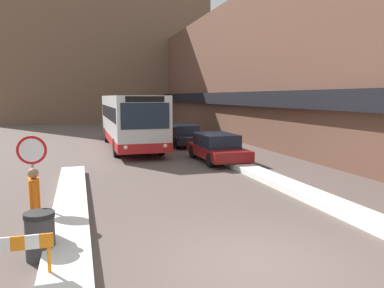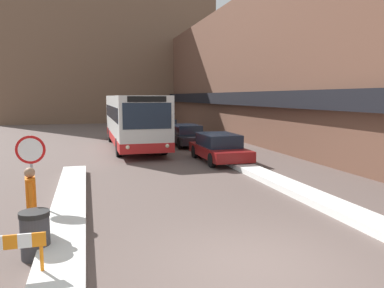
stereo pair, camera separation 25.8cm
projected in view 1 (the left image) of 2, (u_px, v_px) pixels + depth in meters
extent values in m
plane|color=brown|center=(264.00, 265.00, 7.14)|extent=(160.00, 160.00, 0.00)
cube|color=brown|center=(238.00, 74.00, 32.16)|extent=(5.00, 60.00, 10.23)
cube|color=black|center=(208.00, 98.00, 31.63)|extent=(0.50, 60.00, 0.90)
cube|color=brown|center=(103.00, 51.00, 47.50)|extent=(26.00, 8.00, 17.86)
cube|color=silver|center=(70.00, 212.00, 9.94)|extent=(0.90, 12.16, 0.27)
cube|color=silver|center=(288.00, 186.00, 13.00)|extent=(0.90, 13.65, 0.22)
cube|color=silver|center=(130.00, 118.00, 23.31)|extent=(2.69, 11.13, 2.82)
cube|color=red|center=(131.00, 137.00, 23.46)|extent=(2.71, 11.15, 0.49)
cube|color=#192333|center=(130.00, 112.00, 23.26)|extent=(2.72, 10.24, 0.78)
cube|color=#192333|center=(145.00, 116.00, 17.97)|extent=(2.37, 0.03, 1.27)
cube|color=black|center=(145.00, 99.00, 17.87)|extent=(1.89, 0.03, 0.28)
sphere|color=#F2EAC6|center=(126.00, 147.00, 17.87)|extent=(0.20, 0.20, 0.20)
sphere|color=#F2EAC6|center=(165.00, 146.00, 18.42)|extent=(0.20, 0.20, 0.20)
cylinder|color=black|center=(116.00, 148.00, 19.85)|extent=(0.28, 1.00, 1.00)
cylinder|color=black|center=(161.00, 146.00, 20.56)|extent=(0.28, 1.00, 1.00)
cylinder|color=black|center=(107.00, 135.00, 26.40)|extent=(0.28, 1.00, 1.00)
cylinder|color=black|center=(141.00, 134.00, 27.11)|extent=(0.28, 1.00, 1.00)
cube|color=maroon|center=(217.00, 151.00, 18.47)|extent=(1.87, 4.49, 0.49)
cube|color=#192333|center=(216.00, 140.00, 18.51)|extent=(1.64, 2.47, 0.62)
cylinder|color=black|center=(245.00, 158.00, 17.42)|extent=(0.20, 0.66, 0.66)
cylinder|color=black|center=(210.00, 160.00, 16.93)|extent=(0.20, 0.66, 0.66)
cylinder|color=black|center=(223.00, 150.00, 20.06)|extent=(0.20, 0.66, 0.66)
cylinder|color=black|center=(192.00, 152.00, 19.57)|extent=(0.20, 0.66, 0.66)
cube|color=black|center=(183.00, 138.00, 24.41)|extent=(1.77, 4.45, 0.48)
cube|color=#192333|center=(183.00, 129.00, 24.44)|extent=(1.56, 2.45, 0.61)
cylinder|color=black|center=(202.00, 143.00, 23.35)|extent=(0.20, 0.68, 0.68)
cylinder|color=black|center=(177.00, 143.00, 22.88)|extent=(0.20, 0.68, 0.68)
cylinder|color=black|center=(189.00, 138.00, 25.97)|extent=(0.20, 0.68, 0.68)
cylinder|color=black|center=(167.00, 139.00, 25.51)|extent=(0.20, 0.68, 0.68)
cube|color=#38383D|center=(160.00, 129.00, 31.20)|extent=(1.79, 4.38, 0.49)
cube|color=#192333|center=(160.00, 122.00, 31.24)|extent=(1.57, 2.41, 0.61)
cylinder|color=black|center=(174.00, 132.00, 30.17)|extent=(0.20, 0.64, 0.64)
cylinder|color=black|center=(154.00, 133.00, 29.70)|extent=(0.20, 0.64, 0.64)
cylinder|color=black|center=(166.00, 130.00, 32.75)|extent=(0.20, 0.64, 0.64)
cylinder|color=black|center=(148.00, 130.00, 32.28)|extent=(0.20, 0.64, 0.64)
cylinder|color=gray|center=(33.00, 176.00, 10.00)|extent=(0.07, 0.07, 2.16)
cylinder|color=red|center=(32.00, 150.00, 9.89)|extent=(0.76, 0.03, 0.76)
cylinder|color=white|center=(32.00, 150.00, 9.88)|extent=(0.62, 0.02, 0.62)
cylinder|color=#333851|center=(35.00, 222.00, 8.31)|extent=(0.12, 0.12, 0.82)
cylinder|color=#333851|center=(36.00, 227.00, 8.05)|extent=(0.12, 0.12, 0.82)
cube|color=orange|center=(34.00, 192.00, 8.09)|extent=(0.27, 0.47, 0.62)
sphere|color=#9E7556|center=(33.00, 173.00, 8.03)|extent=(0.23, 0.23, 0.23)
cylinder|color=orange|center=(34.00, 191.00, 8.29)|extent=(0.10, 0.10, 0.58)
cylinder|color=orange|center=(35.00, 196.00, 7.89)|extent=(0.10, 0.10, 0.58)
cylinder|color=#38383D|center=(40.00, 238.00, 7.34)|extent=(0.56, 0.56, 0.85)
cylinder|color=black|center=(39.00, 215.00, 7.28)|extent=(0.59, 0.59, 0.10)
cylinder|color=orange|center=(50.00, 267.00, 6.27)|extent=(0.06, 0.06, 0.70)
cube|color=white|center=(3.00, 245.00, 6.01)|extent=(0.22, 0.04, 0.24)
cube|color=orange|center=(18.00, 243.00, 6.08)|extent=(0.22, 0.04, 0.24)
cube|color=white|center=(32.00, 242.00, 6.14)|extent=(0.22, 0.04, 0.24)
cube|color=orange|center=(46.00, 240.00, 6.20)|extent=(0.22, 0.04, 0.24)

